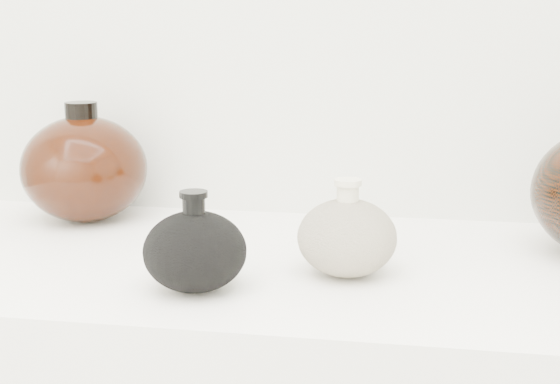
# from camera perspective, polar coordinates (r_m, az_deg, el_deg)

# --- Properties ---
(black_gourd_vase) EXTENTS (0.13, 0.13, 0.12)m
(black_gourd_vase) POSITION_cam_1_polar(r_m,az_deg,el_deg) (0.91, -6.24, -4.27)
(black_gourd_vase) COLOR black
(black_gourd_vase) RESTS_ON display_counter
(cream_gourd_vase) EXTENTS (0.14, 0.14, 0.12)m
(cream_gourd_vase) POSITION_cam_1_polar(r_m,az_deg,el_deg) (0.96, 4.92, -3.28)
(cream_gourd_vase) COLOR #C0B694
(cream_gourd_vase) RESTS_ON display_counter
(left_round_pot) EXTENTS (0.23, 0.23, 0.19)m
(left_round_pot) POSITION_cam_1_polar(r_m,az_deg,el_deg) (1.24, -14.12, 1.69)
(left_round_pot) COLOR black
(left_round_pot) RESTS_ON display_counter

